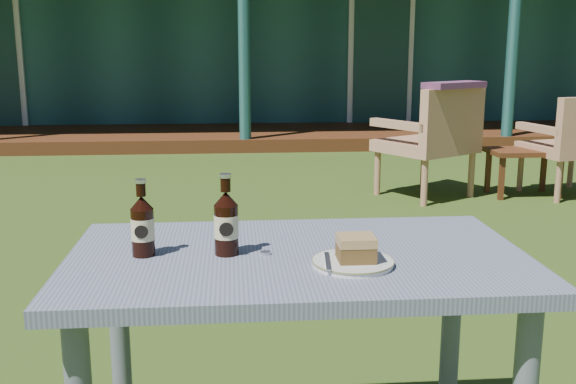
{
  "coord_description": "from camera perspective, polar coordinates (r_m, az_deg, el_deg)",
  "views": [
    {
      "loc": [
        -0.17,
        -3.29,
        1.25
      ],
      "look_at": [
        0.0,
        -1.3,
        0.82
      ],
      "focal_mm": 42.0,
      "sensor_mm": 36.0,
      "label": 1
    }
  ],
  "objects": [
    {
      "name": "ground",
      "position": [
        3.52,
        -1.8,
        -8.61
      ],
      "size": [
        80.0,
        80.0,
        0.0
      ],
      "primitive_type": "plane",
      "color": "#334916"
    },
    {
      "name": "pavilion",
      "position": [
        12.68,
        -4.2,
        13.8
      ],
      "size": [
        15.8,
        8.3,
        3.45
      ],
      "color": "#1D4B49",
      "rests_on": "ground"
    },
    {
      "name": "cafe_table",
      "position": [
        1.81,
        0.81,
        -8.26
      ],
      "size": [
        1.2,
        0.7,
        0.72
      ],
      "color": "slate",
      "rests_on": "ground"
    },
    {
      "name": "plate",
      "position": [
        1.69,
        5.52,
        -5.94
      ],
      "size": [
        0.2,
        0.2,
        0.01
      ],
      "color": "silver",
      "rests_on": "cafe_table"
    },
    {
      "name": "cake_slice",
      "position": [
        1.67,
        5.77,
        -4.73
      ],
      "size": [
        0.09,
        0.09,
        0.06
      ],
      "color": "#523B1A",
      "rests_on": "plate"
    },
    {
      "name": "fork",
      "position": [
        1.66,
        3.37,
        -5.86
      ],
      "size": [
        0.03,
        0.14,
        0.0
      ],
      "primitive_type": "cube",
      "rotation": [
        0.0,
        0.0,
        -0.1
      ],
      "color": "silver",
      "rests_on": "plate"
    },
    {
      "name": "cola_bottle_near",
      "position": [
        1.75,
        -5.25,
        -2.59
      ],
      "size": [
        0.06,
        0.07,
        0.21
      ],
      "color": "black",
      "rests_on": "cafe_table"
    },
    {
      "name": "cola_bottle_far",
      "position": [
        1.78,
        -12.21,
        -2.78
      ],
      "size": [
        0.06,
        0.06,
        0.2
      ],
      "color": "black",
      "rests_on": "cafe_table"
    },
    {
      "name": "bottle_cap",
      "position": [
        1.77,
        -1.92,
        -5.18
      ],
      "size": [
        0.03,
        0.03,
        0.01
      ],
      "primitive_type": "cylinder",
      "color": "silver",
      "rests_on": "cafe_table"
    },
    {
      "name": "armchair_left",
      "position": [
        5.74,
        12.26,
        4.64
      ],
      "size": [
        0.92,
        0.91,
        0.93
      ],
      "color": "#AD7856",
      "rests_on": "ground"
    },
    {
      "name": "armchair_right",
      "position": [
        6.14,
        23.13,
        4.03
      ],
      "size": [
        0.75,
        0.72,
        0.86
      ],
      "color": "#AD7856",
      "rests_on": "ground"
    },
    {
      "name": "floral_throw",
      "position": [
        5.58,
        13.91,
        8.79
      ],
      "size": [
        0.58,
        0.47,
        0.05
      ],
      "primitive_type": "cube",
      "rotation": [
        0.0,
        0.0,
        3.69
      ],
      "color": "#633256",
      "rests_on": "armchair_left"
    },
    {
      "name": "side_table",
      "position": [
        6.06,
        19.38,
        2.88
      ],
      "size": [
        0.6,
        0.4,
        0.4
      ],
      "color": "#4A2511",
      "rests_on": "ground"
    }
  ]
}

